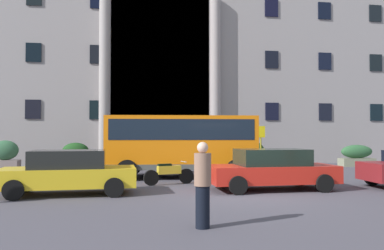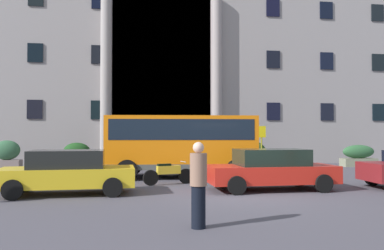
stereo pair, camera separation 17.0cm
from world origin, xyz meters
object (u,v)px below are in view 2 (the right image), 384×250
object	(u,v)px
hedge_planter_east	(359,156)
pedestrian_man_red_shirt	(198,184)
orange_minibus	(181,141)
hedge_planter_far_west	(77,156)
parked_hatchback_near	(271,169)
hedge_planter_entrance_left	(253,155)
parked_sedan_far	(67,172)
scooter_by_planter	(168,173)
bus_stop_sign	(262,143)
motorcycle_near_kerb	(240,171)
hedge_planter_far_east	(7,156)

from	to	relation	value
hedge_planter_east	pedestrian_man_red_shirt	size ratio (longest dim) A/B	1.18
pedestrian_man_red_shirt	orange_minibus	bearing A→B (deg)	114.60
hedge_planter_far_west	parked_hatchback_near	xyz separation A→B (m)	(8.08, -9.58, 0.01)
hedge_planter_entrance_left	parked_sedan_far	size ratio (longest dim) A/B	0.36
parked_sedan_far	scooter_by_planter	distance (m)	4.00
hedge_planter_east	pedestrian_man_red_shirt	bearing A→B (deg)	-130.68
bus_stop_sign	pedestrian_man_red_shirt	size ratio (longest dim) A/B	1.33
motorcycle_near_kerb	pedestrian_man_red_shirt	world-z (taller)	pedestrian_man_red_shirt
bus_stop_sign	hedge_planter_far_west	xyz separation A→B (m)	(-9.86, 3.14, -0.77)
parked_sedan_far	motorcycle_near_kerb	world-z (taller)	parked_sedan_far
hedge_planter_entrance_left	pedestrian_man_red_shirt	world-z (taller)	pedestrian_man_red_shirt
bus_stop_sign	scooter_by_planter	size ratio (longest dim) A/B	1.19
hedge_planter_east	hedge_planter_entrance_left	distance (m)	6.61
pedestrian_man_red_shirt	parked_sedan_far	bearing A→B (deg)	153.54
orange_minibus	hedge_planter_far_east	xyz separation A→B (m)	(-9.16, 5.13, -0.87)
hedge_planter_east	motorcycle_near_kerb	bearing A→B (deg)	-143.69
bus_stop_sign	parked_hatchback_near	distance (m)	6.72
hedge_planter_entrance_left	hedge_planter_far_east	size ratio (longest dim) A/B	0.96
orange_minibus	bus_stop_sign	world-z (taller)	orange_minibus
orange_minibus	bus_stop_sign	xyz separation A→B (m)	(4.46, 2.00, -0.17)
bus_stop_sign	pedestrian_man_red_shirt	bearing A→B (deg)	-114.10
hedge_planter_far_west	scooter_by_planter	bearing A→B (deg)	-59.04
hedge_planter_entrance_left	bus_stop_sign	bearing A→B (deg)	-98.59
orange_minibus	motorcycle_near_kerb	xyz separation A→B (m)	(2.13, -2.26, -1.20)
orange_minibus	scooter_by_planter	world-z (taller)	orange_minibus
parked_sedan_far	pedestrian_man_red_shirt	xyz separation A→B (m)	(3.53, -5.14, 0.18)
orange_minibus	hedge_planter_far_east	bearing A→B (deg)	155.79
pedestrian_man_red_shirt	hedge_planter_far_west	bearing A→B (deg)	136.52
orange_minibus	motorcycle_near_kerb	size ratio (longest dim) A/B	3.31
hedge_planter_far_west	motorcycle_near_kerb	size ratio (longest dim) A/B	0.75
bus_stop_sign	hedge_planter_east	distance (m)	7.57
pedestrian_man_red_shirt	scooter_by_planter	bearing A→B (deg)	119.71
bus_stop_sign	motorcycle_near_kerb	xyz separation A→B (m)	(-2.33, -4.27, -1.04)
hedge_planter_far_east	parked_hatchback_near	xyz separation A→B (m)	(11.84, -9.57, -0.06)
hedge_planter_far_west	hedge_planter_far_east	distance (m)	3.76
hedge_planter_far_east	parked_hatchback_near	world-z (taller)	hedge_planter_far_east
hedge_planter_far_west	parked_sedan_far	distance (m)	9.70
orange_minibus	hedge_planter_far_east	world-z (taller)	orange_minibus
orange_minibus	pedestrian_man_red_shirt	xyz separation A→B (m)	(-0.74, -9.62, -0.75)
hedge_planter_east	hedge_planter_far_east	xyz separation A→B (m)	(-20.67, 0.50, 0.15)
bus_stop_sign	parked_sedan_far	bearing A→B (deg)	-143.37
hedge_planter_far_east	scooter_by_planter	size ratio (longest dim) A/B	0.81
orange_minibus	hedge_planter_entrance_left	distance (m)	7.06
parked_sedan_far	parked_hatchback_near	bearing A→B (deg)	-2.34
hedge_planter_east	bus_stop_sign	bearing A→B (deg)	-159.60
hedge_planter_east	parked_hatchback_near	world-z (taller)	parked_hatchback_near
hedge_planter_entrance_left	motorcycle_near_kerb	xyz separation A→B (m)	(-2.78, -7.25, -0.29)
hedge_planter_far_west	orange_minibus	bearing A→B (deg)	-43.64
orange_minibus	hedge_planter_entrance_left	world-z (taller)	orange_minibus
parked_sedan_far	pedestrian_man_red_shirt	distance (m)	6.24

